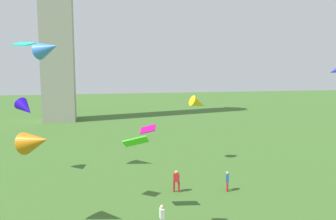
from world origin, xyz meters
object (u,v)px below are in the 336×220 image
object	(u,v)px
person_3	(162,216)
kite_flying_2	(48,48)
kite_flying_7	(24,44)
person_1	(176,180)
kite_flying_6	(198,103)
kite_flying_4	(36,141)
kite_flying_0	(26,108)
kite_flying_3	(148,129)
person_2	(227,180)
kite_flying_1	(136,141)

from	to	relation	value
person_3	kite_flying_2	distance (m)	18.47
kite_flying_7	person_1	bearing A→B (deg)	48.48
person_3	kite_flying_6	xyz separation A→B (m)	(6.69, 14.84, 5.19)
kite_flying_7	kite_flying_4	bearing A→B (deg)	-34.82
person_3	kite_flying_0	xyz separation A→B (m)	(-9.98, 13.63, 5.24)
kite_flying_6	kite_flying_4	bearing A→B (deg)	121.78
kite_flying_6	kite_flying_7	size ratio (longest dim) A/B	1.41
kite_flying_6	kite_flying_3	bearing A→B (deg)	142.06
kite_flying_3	kite_flying_7	distance (m)	9.95
kite_flying_2	kite_flying_3	size ratio (longest dim) A/B	3.10
person_3	kite_flying_2	xyz separation A→B (m)	(-7.77, 12.99, 10.58)
kite_flying_3	kite_flying_6	xyz separation A→B (m)	(7.60, 15.46, -0.33)
kite_flying_4	kite_flying_6	distance (m)	19.32
person_2	kite_flying_0	world-z (taller)	kite_flying_0
kite_flying_0	kite_flying_4	bearing A→B (deg)	-119.28
kite_flying_0	kite_flying_2	size ratio (longest dim) A/B	0.82
kite_flying_1	kite_flying_6	world-z (taller)	kite_flying_6
person_2	kite_flying_2	xyz separation A→B (m)	(-14.20, 7.30, 10.60)
person_2	person_3	bearing A→B (deg)	150.68
kite_flying_1	kite_flying_3	distance (m)	3.80
person_3	kite_flying_7	size ratio (longest dim) A/B	1.08
kite_flying_3	kite_flying_7	xyz separation A→B (m)	(-7.25, 4.70, 4.93)
kite_flying_3	person_2	bearing A→B (deg)	-116.96
person_1	kite_flying_7	bearing A→B (deg)	-147.32
person_3	kite_flying_0	distance (m)	17.69
kite_flying_2	kite_flying_4	xyz separation A→B (m)	(0.47, -11.44, -5.95)
kite_flying_1	kite_flying_3	world-z (taller)	kite_flying_3
person_2	person_3	distance (m)	8.58
person_2	kite_flying_0	size ratio (longest dim) A/B	0.67
kite_flying_3	kite_flying_6	world-z (taller)	kite_flying_6
person_2	kite_flying_2	distance (m)	19.17
person_1	person_2	world-z (taller)	person_1
kite_flying_0	kite_flying_4	distance (m)	12.39
person_3	kite_flying_2	world-z (taller)	kite_flying_2
person_1	kite_flying_4	xyz separation A→B (m)	(-9.68, -4.74, 4.56)
person_3	kite_flying_6	size ratio (longest dim) A/B	0.77
person_3	kite_flying_7	world-z (taller)	kite_flying_7
kite_flying_0	kite_flying_4	world-z (taller)	kite_flying_0
person_1	person_3	size ratio (longest dim) A/B	1.07
kite_flying_1	kite_flying_2	world-z (taller)	kite_flying_2
kite_flying_4	kite_flying_6	size ratio (longest dim) A/B	1.20
person_1	kite_flying_4	bearing A→B (deg)	-133.02
person_3	kite_flying_1	world-z (taller)	kite_flying_1
kite_flying_0	kite_flying_7	distance (m)	11.02
kite_flying_4	kite_flying_2	bearing A→B (deg)	39.39
person_1	kite_flying_1	world-z (taller)	kite_flying_1
person_1	kite_flying_3	xyz separation A→B (m)	(-3.28, -6.90, 5.45)
person_1	person_2	xyz separation A→B (m)	(4.06, -0.60, -0.09)
kite_flying_1	kite_flying_3	size ratio (longest dim) A/B	1.98
kite_flying_0	kite_flying_3	bearing A→B (deg)	-99.26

